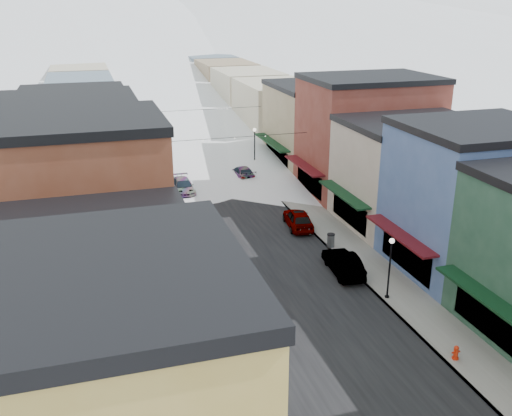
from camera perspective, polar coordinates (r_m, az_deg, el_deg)
road at (r=73.74m, az=-6.79°, el=5.64°), size 10.00×160.00×0.01m
sidewalk_left at (r=72.94m, az=-11.92°, el=5.24°), size 3.20×160.00×0.15m
sidewalk_right at (r=75.08m, az=-1.81°, el=6.08°), size 3.20×160.00×0.15m
curb_left at (r=73.07m, az=-10.71°, el=5.35°), size 0.10×160.00×0.15m
curb_right at (r=74.71m, az=-2.96°, el=6.00°), size 0.10×160.00×0.15m
bldg_l_cream at (r=26.61m, az=-17.15°, el=-11.25°), size 11.30×8.20×9.50m
bldg_l_brick_near at (r=33.21m, az=-18.39°, el=-2.08°), size 12.30×8.20×12.50m
bldg_l_grayblue at (r=41.77m, az=-17.31°, el=-0.01°), size 11.30×9.20×9.00m
bldg_l_brick_far at (r=50.12m, az=-18.63°, el=4.34°), size 13.30×9.20×11.00m
bldg_l_tan at (r=59.92m, az=-17.47°, el=6.42°), size 11.30×11.20×10.00m
bldg_r_blue at (r=42.33m, az=20.96°, el=0.90°), size 11.30×9.20×10.50m
bldg_r_cream at (r=49.84m, az=15.19°, el=3.41°), size 12.30×9.20×9.00m
bldg_r_brick_far at (r=57.33m, az=11.09°, el=7.16°), size 13.30×9.20×11.50m
bldg_r_tan at (r=65.95m, az=6.25°, el=8.19°), size 11.30×11.20×9.50m
distant_blocks at (r=95.28m, az=-9.41°, el=11.23°), size 34.00×55.00×8.00m
mountain_ridge at (r=287.74m, az=-19.14°, el=18.26°), size 670.00×340.00×34.00m
overhead_cables at (r=60.38m, az=-4.90°, el=8.53°), size 16.40×15.04×0.04m
car_silver_sedan at (r=32.41m, az=0.54°, el=-12.67°), size 1.80×4.01×1.34m
car_dark_hatch at (r=38.23m, az=-3.04°, el=-7.08°), size 2.18×4.83×1.54m
car_silver_wagon at (r=57.33m, az=-7.32°, el=2.15°), size 2.11×5.02×1.45m
car_green_sedan at (r=40.79m, az=8.71°, el=-5.44°), size 2.04×4.90×1.58m
car_gray_suv at (r=48.36m, az=4.24°, el=-1.06°), size 2.48×4.95×1.62m
car_black_sedan at (r=61.70m, az=-1.39°, el=3.57°), size 2.13×4.84×1.38m
car_lane_silver at (r=64.96m, az=-6.61°, el=4.41°), size 2.16×4.89×1.64m
car_lane_white at (r=85.44m, az=-6.80°, el=8.14°), size 3.21×5.68×1.50m
fire_hydrant at (r=33.08m, az=19.35°, el=-13.51°), size 0.47×0.36×0.81m
trash_can at (r=44.65m, az=7.49°, el=-3.21°), size 0.62×0.62×1.05m
streetlamp_near at (r=37.04m, az=13.27°, el=-5.14°), size 0.34×0.34×4.13m
streetlamp_far at (r=63.77m, az=-0.14°, el=6.44°), size 0.40×0.40×4.80m
snow_pile_near at (r=30.63m, az=-0.05°, el=-15.23°), size 2.44×2.70×1.03m
snow_pile_mid at (r=42.31m, az=-5.42°, el=-4.83°), size 2.21×2.56×0.94m
snow_pile_far at (r=57.52m, az=-8.11°, el=1.86°), size 2.09×2.49×0.88m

